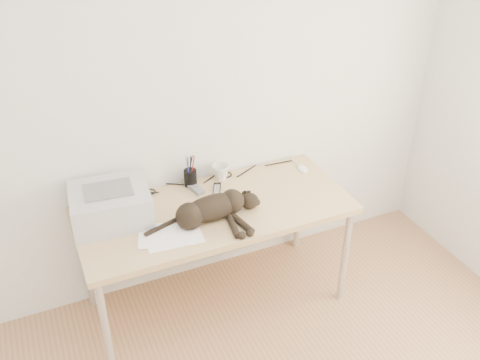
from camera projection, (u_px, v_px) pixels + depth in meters
name	position (u px, v px, depth m)	size (l,w,h in m)	color
wall_back	(190.00, 96.00, 3.10)	(3.50, 3.50, 0.00)	white
desk	(210.00, 218.00, 3.26)	(1.60, 0.70, 0.74)	tan
printer	(111.00, 205.00, 2.97)	(0.46, 0.40, 0.20)	silver
papers	(170.00, 235.00, 2.89)	(0.37, 0.29, 0.01)	white
cat	(210.00, 210.00, 2.98)	(0.69, 0.32, 0.16)	black
mug	(221.00, 172.00, 3.36)	(0.11, 0.11, 0.10)	white
pen_cup	(190.00, 178.00, 3.30)	(0.08, 0.08, 0.20)	black
remote_grey	(193.00, 187.00, 3.29)	(0.05, 0.19, 0.02)	slate
remote_black	(217.00, 191.00, 3.26)	(0.04, 0.16, 0.02)	black
mouse	(303.00, 167.00, 3.48)	(0.06, 0.10, 0.03)	white
cable_tangle	(197.00, 181.00, 3.36)	(1.36, 0.08, 0.01)	black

